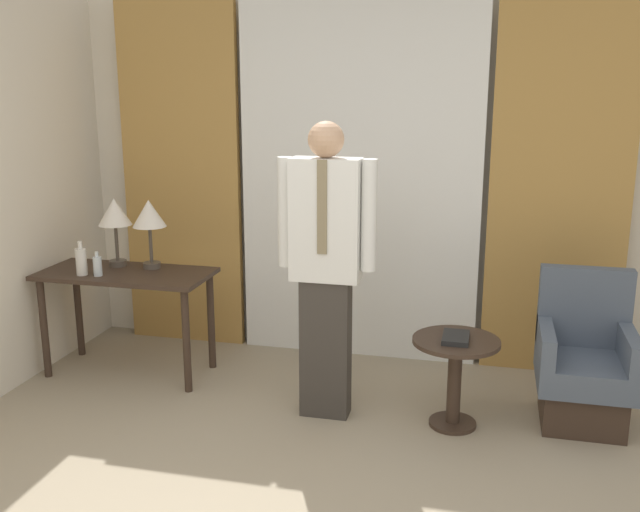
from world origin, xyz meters
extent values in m
cube|color=silver|center=(0.00, 2.80, 1.35)|extent=(10.00, 0.06, 2.70)
cube|color=white|center=(0.00, 2.67, 1.29)|extent=(1.72, 0.06, 2.58)
cube|color=#B28442|center=(-1.36, 2.67, 1.29)|extent=(0.92, 0.06, 2.58)
cube|color=#B28442|center=(1.36, 2.67, 1.29)|extent=(0.92, 0.06, 2.58)
cube|color=#38281E|center=(-1.47, 1.95, 0.71)|extent=(1.16, 0.54, 0.03)
cylinder|color=#38281E|center=(-2.00, 1.74, 0.35)|extent=(0.05, 0.05, 0.70)
cylinder|color=#38281E|center=(-0.95, 1.74, 0.35)|extent=(0.05, 0.05, 0.70)
cylinder|color=#38281E|center=(-2.00, 2.16, 0.35)|extent=(0.05, 0.05, 0.70)
cylinder|color=#38281E|center=(-0.95, 2.16, 0.35)|extent=(0.05, 0.05, 0.70)
cylinder|color=#4C4238|center=(-1.60, 2.09, 0.75)|extent=(0.12, 0.12, 0.04)
cylinder|color=#4C4238|center=(-1.60, 2.09, 0.89)|extent=(0.02, 0.02, 0.25)
cone|color=silver|center=(-1.60, 2.09, 1.11)|extent=(0.23, 0.23, 0.19)
cylinder|color=#4C4238|center=(-1.34, 2.09, 0.75)|extent=(0.12, 0.12, 0.04)
cylinder|color=#4C4238|center=(-1.34, 2.09, 0.89)|extent=(0.02, 0.02, 0.25)
cone|color=silver|center=(-1.34, 2.09, 1.11)|extent=(0.23, 0.23, 0.19)
cylinder|color=silver|center=(-1.71, 1.81, 0.82)|extent=(0.07, 0.07, 0.18)
cylinder|color=silver|center=(-1.71, 1.81, 0.93)|extent=(0.03, 0.03, 0.05)
cylinder|color=silver|center=(-1.60, 1.81, 0.79)|extent=(0.06, 0.06, 0.13)
cylinder|color=silver|center=(-1.60, 1.81, 0.87)|extent=(0.02, 0.02, 0.04)
cube|color=#38332D|center=(0.00, 1.64, 0.43)|extent=(0.29, 0.15, 0.85)
cube|color=white|center=(0.00, 1.64, 1.21)|extent=(0.40, 0.18, 0.71)
cube|color=#847556|center=(0.00, 1.54, 1.30)|extent=(0.06, 0.01, 0.53)
cylinder|color=white|center=(-0.24, 1.64, 1.25)|extent=(0.09, 0.09, 0.64)
cylinder|color=white|center=(0.25, 1.64, 1.25)|extent=(0.09, 0.09, 0.64)
sphere|color=tan|center=(0.00, 1.64, 1.67)|extent=(0.21, 0.21, 0.21)
cube|color=#38281E|center=(1.51, 1.87, 0.12)|extent=(0.46, 0.47, 0.25)
cube|color=#4C5666|center=(1.51, 1.87, 0.33)|extent=(0.54, 0.56, 0.16)
cube|color=#4C5666|center=(1.51, 2.11, 0.65)|extent=(0.54, 0.10, 0.49)
cube|color=#4C5666|center=(1.28, 1.87, 0.50)|extent=(0.08, 0.56, 0.18)
cube|color=#4C5666|center=(1.74, 1.87, 0.50)|extent=(0.08, 0.56, 0.18)
cylinder|color=#38281E|center=(0.77, 1.66, 0.01)|extent=(0.28, 0.28, 0.02)
cylinder|color=#38281E|center=(0.77, 1.66, 0.26)|extent=(0.08, 0.08, 0.51)
cylinder|color=#38281E|center=(0.77, 1.66, 0.53)|extent=(0.51, 0.51, 0.02)
cube|color=black|center=(0.77, 1.65, 0.55)|extent=(0.15, 0.23, 0.03)
camera|label=1|loc=(0.91, -2.29, 1.98)|focal=40.00mm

